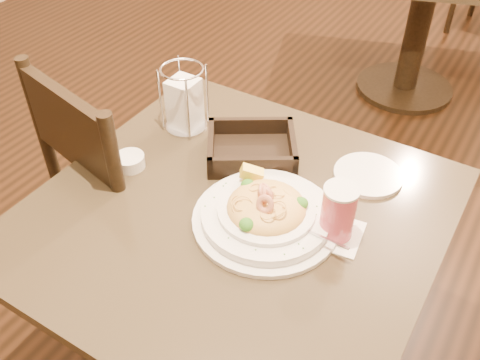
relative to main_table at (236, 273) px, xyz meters
The scene contains 9 objects.
main_table is the anchor object (origin of this frame).
background_table 1.94m from the main_table, 93.04° to the left, with size 1.15×1.15×0.71m.
dining_chair_near 0.44m from the main_table, 168.76° to the left, with size 0.50×0.50×0.93m.
pasta_bowl 0.27m from the main_table, ahead, with size 0.37×0.33×0.11m.
drink_glass 0.37m from the main_table, 13.51° to the left, with size 0.13×0.13×0.13m.
bread_basket 0.32m from the main_table, 110.29° to the left, with size 0.29×0.27×0.06m.
napkin_caddy 0.47m from the main_table, 144.02° to the left, with size 0.12×0.12×0.18m.
side_plate 0.42m from the main_table, 51.99° to the left, with size 0.17×0.17×0.01m, color white.
butter_ramekin 0.39m from the main_table, behind, with size 0.07×0.07×0.03m, color white.
Camera 1 is at (0.47, -0.75, 1.58)m, focal length 40.00 mm.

